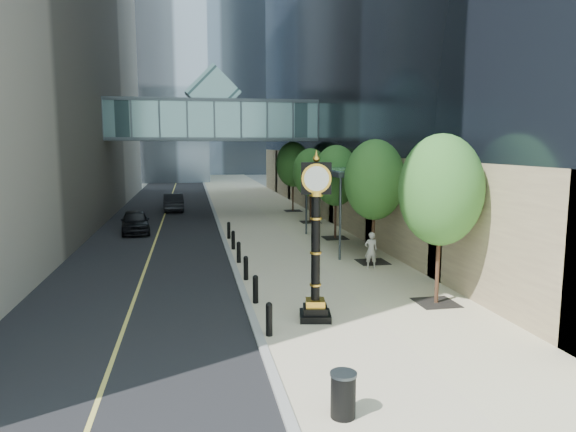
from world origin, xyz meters
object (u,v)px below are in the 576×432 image
at_px(street_clock, 316,250).
at_px(car_near, 135,222).
at_px(pedestrian, 371,250).
at_px(car_far, 173,202).
at_px(trash_bin, 343,396).

distance_m(street_clock, car_near, 19.75).
distance_m(street_clock, pedestrian, 7.61).
distance_m(pedestrian, car_far, 24.81).
height_order(trash_bin, car_far, car_far).
xyz_separation_m(street_clock, pedestrian, (4.12, 6.23, -1.44)).
distance_m(trash_bin, car_near, 25.03).
bearing_deg(pedestrian, car_far, -62.92).
bearing_deg(trash_bin, car_far, 97.31).
xyz_separation_m(car_near, car_far, (2.03, 10.90, 0.02)).
relative_size(street_clock, pedestrian, 3.15).
distance_m(pedestrian, car_near, 16.64).
height_order(trash_bin, pedestrian, pedestrian).
relative_size(street_clock, car_near, 1.23).
bearing_deg(trash_bin, pedestrian, 67.69).
bearing_deg(trash_bin, car_near, 105.13).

